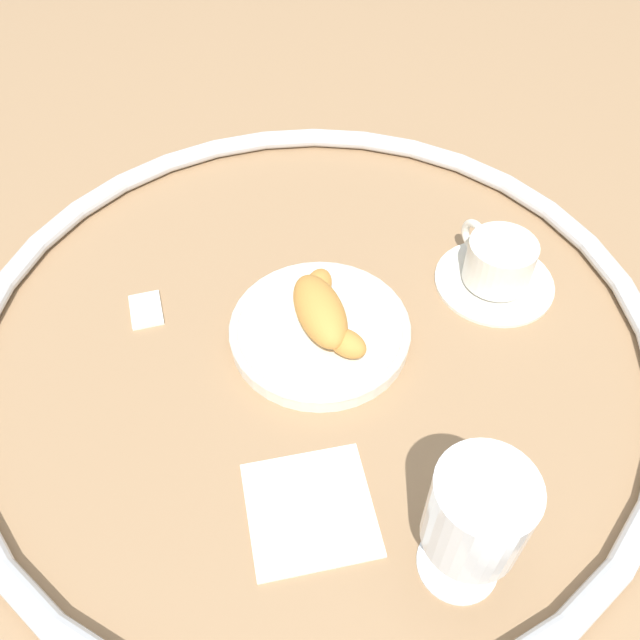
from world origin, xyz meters
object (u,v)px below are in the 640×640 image
object	(u,v)px
coffee_cup_near	(497,266)
folded_napkin	(310,508)
pastry_plate	(320,331)
sugar_packet	(146,309)
croissant_large	(323,312)
juice_glass_left	(477,515)

from	to	relation	value
coffee_cup_near	folded_napkin	distance (m)	0.35
pastry_plate	folded_napkin	size ratio (longest dim) A/B	1.75
sugar_packet	folded_napkin	world-z (taller)	sugar_packet
pastry_plate	coffee_cup_near	bearing A→B (deg)	101.25
croissant_large	coffee_cup_near	xyz separation A→B (m)	(-0.04, 0.21, -0.02)
coffee_cup_near	folded_napkin	size ratio (longest dim) A/B	1.24
coffee_cup_near	juice_glass_left	xyz separation A→B (m)	(0.30, -0.15, 0.07)
sugar_packet	folded_napkin	distance (m)	0.30
folded_napkin	coffee_cup_near	bearing A→B (deg)	131.86
juice_glass_left	pastry_plate	bearing A→B (deg)	-166.07
coffee_cup_near	sugar_packet	world-z (taller)	coffee_cup_near
juice_glass_left	sugar_packet	bearing A→B (deg)	-143.80
croissant_large	sugar_packet	distance (m)	0.20
juice_glass_left	folded_napkin	bearing A→B (deg)	-122.51
coffee_cup_near	sugar_packet	xyz separation A→B (m)	(-0.03, -0.39, -0.02)
sugar_packet	pastry_plate	bearing A→B (deg)	62.89
croissant_large	folded_napkin	distance (m)	0.20
pastry_plate	croissant_large	size ratio (longest dim) A/B	1.42
sugar_packet	coffee_cup_near	bearing A→B (deg)	80.66
pastry_plate	coffee_cup_near	size ratio (longest dim) A/B	1.41
pastry_plate	folded_napkin	distance (m)	0.20
coffee_cup_near	juice_glass_left	bearing A→B (deg)	-25.94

